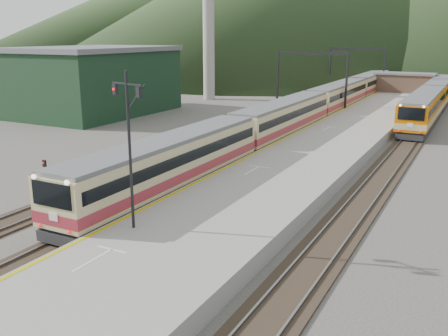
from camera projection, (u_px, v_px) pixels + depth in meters
The scene contains 15 objects.
track_main at pixel (290, 134), 51.85m from camera, with size 2.60×200.00×0.23m.
track_far at pixel (247, 130), 54.09m from camera, with size 2.60×200.00×0.23m.
track_second at pixel (406, 145), 46.70m from camera, with size 2.60×200.00×0.23m.
platform at pixel (339, 139), 47.52m from camera, with size 8.00×100.00×1.00m, color gray.
gantry_near at pixel (311, 71), 64.53m from camera, with size 9.55×0.25×8.00m.
gantry_far at pixel (357, 62), 85.93m from camera, with size 9.55×0.25×8.00m.
warehouse at pixel (94, 80), 64.99m from camera, with size 14.50×20.50×8.60m.
smokestack at pixel (208, 2), 76.65m from camera, with size 1.80×1.80×30.00m, color #9E998E.
station_shed at pixel (405, 82), 81.22m from camera, with size 9.40×4.40×3.10m.
hill_d at pixel (211, 1), 269.61m from camera, with size 200.00×200.00×55.00m, color #384B28.
main_train at pixel (315, 106), 58.35m from camera, with size 2.96×81.18×3.62m.
second_train at pixel (433, 99), 64.71m from camera, with size 2.96×40.35×3.62m.
signal_mast at pixel (129, 135), 23.14m from camera, with size 2.13×0.74×7.55m.
short_signal_b at pixel (217, 137), 43.38m from camera, with size 0.22×0.16×2.27m.
short_signal_c at pixel (45, 172), 32.37m from camera, with size 0.23×0.17×2.27m.
Camera 1 is at (17.49, -8.39, 10.11)m, focal length 40.00 mm.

